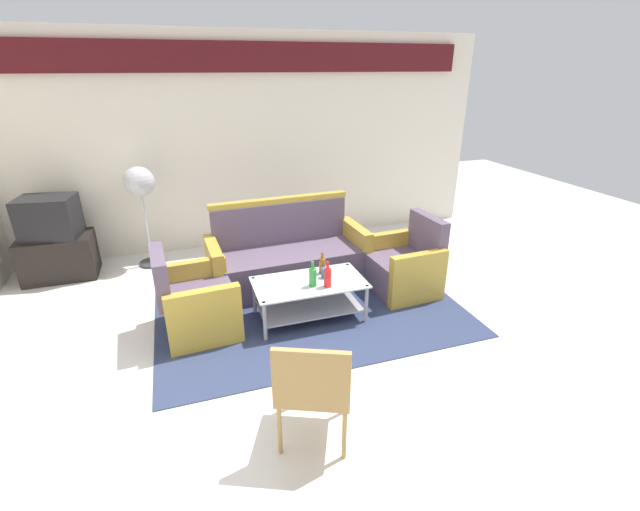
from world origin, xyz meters
TOP-DOWN VIEW (x-y plane):
  - ground_plane at (0.00, 0.00)m, footprint 14.00×14.00m
  - wall_back at (0.00, 3.05)m, footprint 6.52×0.19m
  - rug at (0.05, 0.85)m, footprint 3.11×2.14m
  - couch at (-0.00, 1.52)m, footprint 1.83×0.81m
  - armchair_left at (-1.09, 0.81)m, footprint 0.75×0.81m
  - armchair_right at (1.19, 0.93)m, footprint 0.74×0.80m
  - coffee_table at (0.00, 0.69)m, footprint 1.10×0.60m
  - bottle_red at (0.14, 0.54)m, footprint 0.07×0.07m
  - bottle_brown at (0.19, 0.84)m, footprint 0.07×0.07m
  - bottle_green at (0.01, 0.60)m, footprint 0.07×0.07m
  - cup at (0.18, 0.73)m, footprint 0.08×0.08m
  - tv_stand at (-2.57, 2.55)m, footprint 0.80×0.50m
  - television at (-2.57, 2.55)m, footprint 0.66×0.53m
  - pedestal_fan at (-1.55, 2.60)m, footprint 0.36×0.36m
  - wicker_chair at (-0.45, -0.86)m, footprint 0.63×0.63m

SIDE VIEW (x-z plane):
  - ground_plane at x=0.00m, z-range 0.00..0.00m
  - rug at x=0.05m, z-range 0.00..0.01m
  - tv_stand at x=-2.57m, z-range 0.00..0.52m
  - coffee_table at x=0.00m, z-range 0.07..0.47m
  - armchair_left at x=-1.09m, z-range -0.14..0.71m
  - armchair_right at x=1.19m, z-range -0.14..0.71m
  - couch at x=0.00m, z-range -0.16..0.80m
  - cup at x=0.18m, z-range 0.41..0.51m
  - wicker_chair at x=-0.45m, z-range 0.07..0.91m
  - bottle_brown at x=0.19m, z-range 0.38..0.61m
  - bottle_green at x=0.01m, z-range 0.38..0.64m
  - bottle_red at x=0.14m, z-range 0.38..0.64m
  - television at x=-2.57m, z-range 0.52..1.00m
  - pedestal_fan at x=-1.55m, z-range 0.38..1.65m
  - wall_back at x=0.00m, z-range 0.08..2.88m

